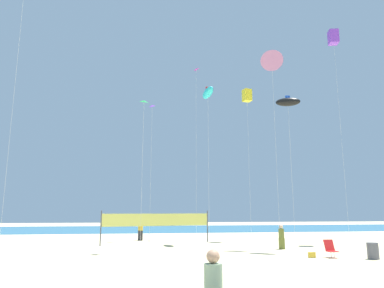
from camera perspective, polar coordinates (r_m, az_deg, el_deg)
name	(u,v)px	position (r m, az deg, el deg)	size (l,w,h in m)	color
ground_plane	(196,268)	(15.85, 0.72, -19.39)	(120.00, 120.00, 0.00)	beige
ocean_band	(157,229)	(49.19, -5.68, -13.49)	(120.00, 20.00, 0.01)	teal
beachgoer_olive_shirt	(281,236)	(23.77, 14.28, -14.23)	(0.35, 0.35, 1.52)	olive
beachgoer_mustard_shirt	(140,229)	(29.92, -8.34, -13.42)	(0.40, 0.40, 1.76)	#2D2D33
folding_beach_chair	(331,248)	(20.40, 21.53, -15.42)	(0.52, 0.65, 0.89)	red
trash_barrel	(373,251)	(20.55, 27.24, -15.14)	(0.55, 0.55, 0.80)	#595960
volleyball_net	(157,221)	(26.79, -5.63, -12.31)	(8.00, 2.03, 2.40)	#4C4C51
beach_handbag	(312,255)	(20.02, 18.84, -16.63)	(0.35, 0.17, 0.28)	gold
kite_violet_box	(333,38)	(33.22, 21.91, 15.70)	(0.88, 0.88, 17.38)	silver
kite_green_diamond	(144,105)	(22.76, -7.78, 6.28)	(0.57, 0.57, 9.38)	silver
kite_black_inflatable	(288,102)	(23.97, 15.26, 6.56)	(1.67, 1.34, 9.80)	silver
kite_magenta_diamond	(196,78)	(33.94, 0.62, 10.68)	(0.42, 0.43, 15.81)	silver
kite_yellow_box	(247,96)	(31.74, 8.90, 7.73)	(0.80, 0.80, 12.94)	silver
kite_pink_delta	(272,62)	(26.91, 12.82, 12.89)	(1.64, 1.01, 13.88)	silver
kite_cyan_inflatable	(208,93)	(28.49, 2.60, 8.27)	(0.93, 1.97, 12.18)	silver
kite_violet_diamond	(152,109)	(31.30, -6.50, 5.66)	(0.69, 0.69, 11.66)	silver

